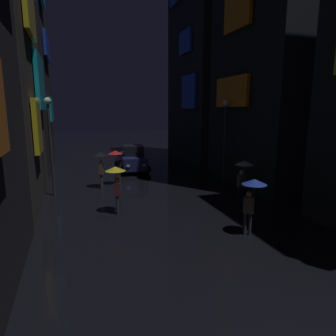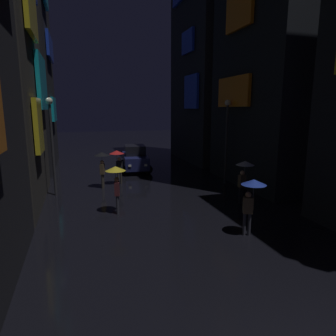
# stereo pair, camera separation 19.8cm
# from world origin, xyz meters

# --- Properties ---
(building_left_far) EXTENTS (4.25, 8.80, 16.84)m
(building_left_far) POSITION_xyz_m (-7.48, 22.40, 8.43)
(building_left_far) COLOR black
(building_left_far) RESTS_ON ground
(building_right_far) EXTENTS (4.25, 8.26, 24.10)m
(building_right_far) POSITION_xyz_m (7.49, 22.12, 12.06)
(building_right_far) COLOR #232328
(building_right_far) RESTS_ON ground
(pedestrian_foreground_left_red) EXTENTS (0.90, 0.90, 2.12)m
(pedestrian_foreground_left_red) POSITION_xyz_m (-1.43, 15.06, 1.67)
(pedestrian_foreground_left_red) COLOR #38332D
(pedestrian_foreground_left_red) RESTS_ON ground
(pedestrian_near_crossing_blue) EXTENTS (0.90, 0.90, 2.12)m
(pedestrian_near_crossing_blue) POSITION_xyz_m (2.21, 5.98, 1.67)
(pedestrian_near_crossing_blue) COLOR #2D2D38
(pedestrian_near_crossing_blue) RESTS_ON ground
(pedestrian_foreground_right_black) EXTENTS (0.90, 0.90, 2.12)m
(pedestrian_foreground_right_black) POSITION_xyz_m (-2.42, 14.50, 1.67)
(pedestrian_foreground_right_black) COLOR #38332D
(pedestrian_foreground_right_black) RESTS_ON ground
(pedestrian_midstreet_centre_yellow) EXTENTS (0.90, 0.90, 2.12)m
(pedestrian_midstreet_centre_yellow) POSITION_xyz_m (-2.18, 9.86, 1.67)
(pedestrian_midstreet_centre_yellow) COLOR #2D2D38
(pedestrian_midstreet_centre_yellow) RESTS_ON ground
(pedestrian_far_right_clear) EXTENTS (0.90, 0.90, 2.12)m
(pedestrian_far_right_clear) POSITION_xyz_m (3.96, 9.44, 1.67)
(pedestrian_far_right_clear) COLOR black
(pedestrian_far_right_clear) RESTS_ON ground
(car_distant) EXTENTS (2.52, 4.27, 1.92)m
(car_distant) POSITION_xyz_m (0.36, 18.90, 0.93)
(car_distant) COLOR navy
(car_distant) RESTS_ON ground
(streetlamp_right_far) EXTENTS (0.36, 0.36, 5.15)m
(streetlamp_right_far) POSITION_xyz_m (5.00, 13.31, 3.25)
(streetlamp_right_far) COLOR #2D2D33
(streetlamp_right_far) RESTS_ON ground
(streetlamp_left_far) EXTENTS (0.36, 0.36, 5.18)m
(streetlamp_left_far) POSITION_xyz_m (-5.00, 13.60, 3.27)
(streetlamp_left_far) COLOR #2D2D33
(streetlamp_left_far) RESTS_ON ground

